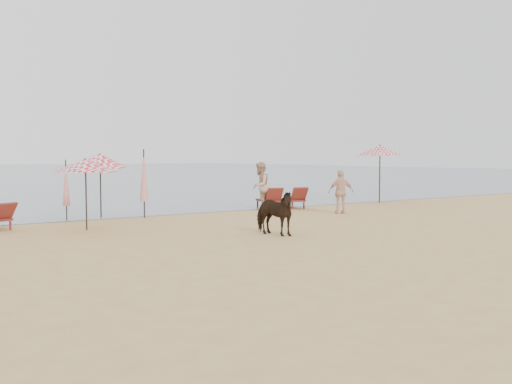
# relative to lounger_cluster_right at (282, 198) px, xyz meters

# --- Properties ---
(ground) EXTENTS (120.00, 120.00, 0.00)m
(ground) POSITION_rel_lounger_cluster_right_xyz_m (-4.55, -9.77, -0.42)
(ground) COLOR tan
(ground) RESTS_ON ground
(lounger_cluster_right) EXTENTS (2.08, 2.04, 0.61)m
(lounger_cluster_right) POSITION_rel_lounger_cluster_right_xyz_m (0.00, 0.00, 0.00)
(lounger_cluster_right) COLOR maroon
(lounger_cluster_right) RESTS_ON ground
(umbrella_open_left_a) EXTENTS (1.85, 1.85, 2.10)m
(umbrella_open_left_a) POSITION_rel_lounger_cluster_right_xyz_m (-8.80, -2.21, 1.46)
(umbrella_open_left_a) COLOR black
(umbrella_open_left_a) RESTS_ON ground
(umbrella_open_left_b) EXTENTS (1.84, 1.87, 2.34)m
(umbrella_open_left_b) POSITION_rel_lounger_cluster_right_xyz_m (-7.30, 0.92, 1.60)
(umbrella_open_left_b) COLOR black
(umbrella_open_left_b) RESTS_ON ground
(umbrella_open_right) EXTENTS (2.21, 2.21, 2.70)m
(umbrella_open_right) POSITION_rel_lounger_cluster_right_xyz_m (5.47, -0.17, 2.00)
(umbrella_open_right) COLOR black
(umbrella_open_right) RESTS_ON ground
(umbrella_closed_left) EXTENTS (0.25, 0.25, 2.05)m
(umbrella_closed_left) POSITION_rel_lounger_cluster_right_xyz_m (-8.57, 0.63, 0.83)
(umbrella_closed_left) COLOR black
(umbrella_closed_left) RESTS_ON ground
(umbrella_closed_right) EXTENTS (0.29, 0.29, 2.40)m
(umbrella_closed_right) POSITION_rel_lounger_cluster_right_xyz_m (-6.09, -0.08, 1.05)
(umbrella_closed_right) COLOR black
(umbrella_closed_right) RESTS_ON ground
(cow) EXTENTS (0.97, 1.57, 1.24)m
(cow) POSITION_rel_lounger_cluster_right_xyz_m (-4.92, -6.17, 0.19)
(cow) COLOR black
(cow) RESTS_ON ground
(beachgoer_right_a) EXTENTS (1.18, 1.13, 1.93)m
(beachgoer_right_a) POSITION_rel_lounger_cluster_right_xyz_m (-0.98, 0.19, 0.54)
(beachgoer_right_a) COLOR tan
(beachgoer_right_a) RESTS_ON ground
(beachgoer_right_b) EXTENTS (1.04, 0.81, 1.64)m
(beachgoer_right_b) POSITION_rel_lounger_cluster_right_xyz_m (0.65, -2.80, 0.40)
(beachgoer_right_b) COLOR #E2AF8D
(beachgoer_right_b) RESTS_ON ground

